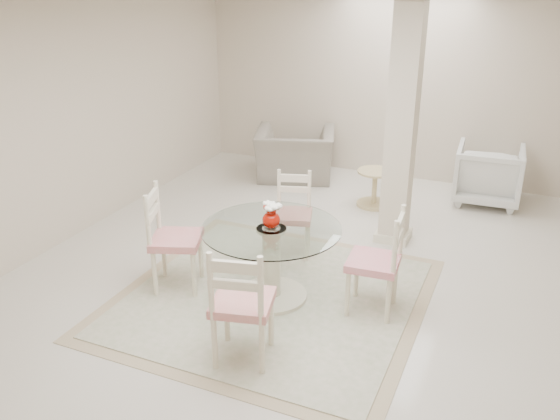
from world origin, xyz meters
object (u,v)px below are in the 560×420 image
at_px(dining_table, 272,263).
at_px(dining_chair_east, 382,255).
at_px(recliner_taupe, 295,154).
at_px(dining_chair_north, 293,208).
at_px(dining_chair_west, 168,231).
at_px(armchair_white, 488,174).
at_px(red_vase, 271,215).
at_px(dining_chair_south, 240,298).
at_px(column, 402,127).
at_px(side_table, 374,189).

xyz_separation_m(dining_table, dining_chair_east, (1.01, 0.18, 0.21)).
bearing_deg(dining_chair_east, recliner_taupe, -149.93).
bearing_deg(dining_table, dining_chair_north, 100.89).
relative_size(dining_table, dining_chair_west, 1.12).
xyz_separation_m(dining_chair_west, armchair_white, (2.63, 3.62, -0.22)).
height_order(red_vase, dining_chair_south, dining_chair_south).
height_order(dining_chair_north, dining_chair_west, dining_chair_west).
xyz_separation_m(red_vase, armchair_white, (1.62, 3.43, -0.49)).
bearing_deg(red_vase, column, 67.00).
bearing_deg(armchair_white, recliner_taupe, -0.13).
distance_m(column, recliner_taupe, 2.58).
distance_m(red_vase, recliner_taupe, 3.49).
xyz_separation_m(red_vase, dining_chair_north, (-0.20, 1.00, -0.34)).
relative_size(column, recliner_taupe, 2.39).
bearing_deg(recliner_taupe, armchair_white, 165.13).
relative_size(dining_chair_west, dining_chair_south, 1.00).
height_order(armchair_white, side_table, armchair_white).
bearing_deg(column, armchair_white, 62.28).
relative_size(dining_table, dining_chair_south, 1.12).
xyz_separation_m(dining_chair_east, side_table, (-0.73, 2.52, -0.37)).
xyz_separation_m(red_vase, side_table, (0.27, 2.69, -0.65)).
relative_size(dining_chair_east, recliner_taupe, 0.99).
bearing_deg(dining_chair_south, dining_chair_west, -47.91).
relative_size(dining_chair_west, side_table, 2.37).
height_order(dining_chair_east, dining_chair_west, dining_chair_west).
distance_m(dining_chair_north, armchair_white, 3.03).
bearing_deg(dining_chair_west, dining_chair_north, -54.77).
xyz_separation_m(dining_table, recliner_taupe, (-1.10, 3.27, -0.01)).
xyz_separation_m(column, dining_chair_south, (-0.57, -2.79, -0.74)).
height_order(dining_chair_east, dining_chair_south, dining_chair_south).
height_order(dining_chair_south, recliner_taupe, dining_chair_south).
relative_size(red_vase, side_table, 0.51).
xyz_separation_m(dining_table, red_vase, (0.00, -0.00, 0.50)).
relative_size(recliner_taupe, side_table, 2.31).
xyz_separation_m(column, side_table, (-0.48, 0.91, -1.12)).
distance_m(column, red_vase, 1.99).
bearing_deg(dining_chair_south, dining_table, -93.13).
bearing_deg(dining_chair_south, column, -115.35).
xyz_separation_m(dining_chair_south, recliner_taupe, (-1.29, 4.28, -0.25)).
distance_m(dining_chair_east, recliner_taupe, 3.75).
bearing_deg(dining_chair_north, dining_chair_south, -96.81).
bearing_deg(dining_table, red_vase, -33.69).
height_order(red_vase, armchair_white, red_vase).
height_order(red_vase, dining_chair_north, dining_chair_north).
bearing_deg(dining_chair_north, dining_chair_west, -141.80).
bearing_deg(dining_chair_west, dining_chair_east, -99.99).
bearing_deg(side_table, column, -62.12).
bearing_deg(dining_chair_east, dining_chair_north, -128.51).
relative_size(dining_table, dining_chair_east, 1.16).
bearing_deg(red_vase, dining_chair_east, 10.12).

